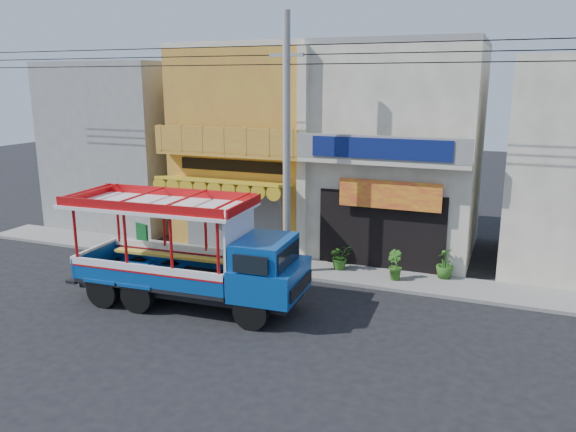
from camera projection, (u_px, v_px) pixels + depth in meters
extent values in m
plane|color=black|center=(276.00, 313.00, 16.82)|extent=(90.00, 90.00, 0.00)
cube|color=slate|center=(319.00, 270.00, 20.41)|extent=(30.00, 2.00, 0.12)
cube|color=gold|center=(263.00, 146.00, 24.55)|extent=(6.00, 6.00, 8.00)
cube|color=#595B5E|center=(233.00, 219.00, 22.43)|extent=(4.20, 0.10, 2.60)
cube|color=gold|center=(223.00, 181.00, 21.39)|extent=(5.20, 1.50, 0.31)
cube|color=gold|center=(227.00, 154.00, 21.52)|extent=(6.00, 0.70, 0.18)
cube|color=gold|center=(223.00, 140.00, 21.12)|extent=(6.00, 0.12, 0.95)
cube|color=black|center=(232.00, 166.00, 21.92)|extent=(4.50, 0.04, 0.45)
cube|color=#B3AA93|center=(262.00, 48.00, 23.59)|extent=(6.00, 6.00, 0.24)
cube|color=#B3AA93|center=(400.00, 152.00, 22.38)|extent=(6.00, 6.00, 8.00)
cube|color=black|center=(381.00, 231.00, 20.24)|extent=(4.60, 0.12, 2.80)
cube|color=yellow|center=(389.00, 195.00, 19.55)|extent=(3.60, 0.05, 1.00)
cube|color=#B3AA93|center=(382.00, 162.00, 19.34)|extent=(6.00, 0.70, 0.18)
cube|color=gray|center=(380.00, 148.00, 18.96)|extent=(6.00, 0.12, 0.85)
cube|color=navy|center=(380.00, 149.00, 18.89)|extent=(4.80, 0.06, 0.70)
cube|color=gray|center=(405.00, 45.00, 21.42)|extent=(6.00, 6.00, 0.24)
cube|color=#B3AA93|center=(302.00, 158.00, 20.62)|extent=(0.35, 0.30, 8.00)
cube|color=gray|center=(132.00, 144.00, 27.13)|extent=(6.00, 6.00, 7.60)
cylinder|color=gray|center=(287.00, 149.00, 19.11)|extent=(0.26, 0.26, 9.00)
cube|color=gray|center=(287.00, 55.00, 18.38)|extent=(1.20, 0.12, 0.12)
cylinder|color=black|center=(315.00, 64.00, 18.09)|extent=(28.00, 0.04, 0.04)
cylinder|color=black|center=(315.00, 54.00, 18.02)|extent=(28.00, 0.04, 0.04)
cylinder|color=black|center=(315.00, 45.00, 17.95)|extent=(28.00, 0.04, 0.04)
cylinder|color=black|center=(251.00, 312.00, 15.60)|extent=(1.03, 0.34, 1.02)
cylinder|color=black|center=(275.00, 288.00, 17.38)|extent=(1.03, 0.34, 1.02)
cylinder|color=black|center=(138.00, 296.00, 16.75)|extent=(1.03, 0.34, 1.02)
cylinder|color=black|center=(171.00, 275.00, 18.54)|extent=(1.03, 0.34, 1.02)
cylinder|color=black|center=(103.00, 291.00, 17.14)|extent=(1.03, 0.34, 1.02)
cylinder|color=black|center=(139.00, 271.00, 18.92)|extent=(1.03, 0.34, 1.02)
cube|color=black|center=(190.00, 287.00, 17.23)|extent=(6.93, 2.03, 0.29)
cube|color=#0F4BA5|center=(270.00, 279.00, 16.27)|extent=(1.95, 2.33, 0.92)
cube|color=#0F4BA5|center=(265.00, 252.00, 16.12)|extent=(1.53, 2.13, 0.76)
cube|color=black|center=(288.00, 256.00, 15.91)|extent=(0.15, 1.80, 0.56)
cube|color=black|center=(165.00, 277.00, 17.45)|extent=(5.16, 2.50, 0.12)
cube|color=#0F4BA5|center=(145.00, 278.00, 16.37)|extent=(5.05, 0.34, 0.61)
cube|color=white|center=(145.00, 269.00, 16.31)|extent=(5.05, 0.35, 0.22)
cube|color=#0F4BA5|center=(182.00, 256.00, 18.36)|extent=(5.05, 0.34, 0.61)
cube|color=white|center=(182.00, 248.00, 18.30)|extent=(5.05, 0.35, 0.22)
cylinder|color=red|center=(75.00, 233.00, 16.88)|extent=(0.10, 0.10, 1.63)
cylinder|color=red|center=(118.00, 218.00, 18.83)|extent=(0.10, 0.10, 1.63)
cube|color=white|center=(240.00, 250.00, 16.38)|extent=(0.19, 2.07, 2.29)
cube|color=white|center=(158.00, 205.00, 16.95)|extent=(5.78, 2.78, 0.10)
cube|color=red|center=(158.00, 199.00, 16.91)|extent=(5.57, 2.67, 0.27)
cube|color=black|center=(143.00, 248.00, 22.71)|extent=(0.67, 0.50, 0.11)
cube|color=#0C451A|center=(142.00, 235.00, 22.58)|extent=(0.70, 0.31, 0.98)
imported|color=#2B5B1A|center=(340.00, 257.00, 20.29)|extent=(1.09, 1.07, 0.92)
imported|color=#2B5B1A|center=(395.00, 265.00, 19.21)|extent=(0.72, 0.71, 1.02)
imported|color=#2B5B1A|center=(445.00, 263.00, 19.34)|extent=(0.78, 0.78, 1.07)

